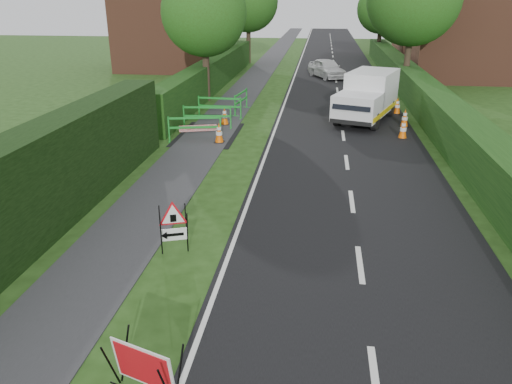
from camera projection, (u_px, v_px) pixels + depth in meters
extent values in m
plane|color=#203E11|center=(237.00, 282.00, 10.01)|extent=(120.00, 120.00, 0.00)
cube|color=black|center=(334.00, 63.00, 41.97)|extent=(6.00, 90.00, 0.02)
cube|color=#2D2D30|center=(269.00, 62.00, 42.62)|extent=(2.00, 90.00, 0.02)
cube|color=black|center=(5.00, 266.00, 10.60)|extent=(1.10, 18.00, 2.50)
cube|color=#14380F|center=(215.00, 87.00, 30.88)|extent=(1.00, 24.00, 1.80)
cube|color=#14380F|center=(424.00, 114.00, 23.99)|extent=(1.20, 50.00, 1.50)
cube|color=brown|center=(171.00, 31.00, 37.83)|extent=(7.00, 7.00, 5.50)
cube|color=brown|center=(465.00, 36.00, 33.50)|extent=(7.00, 7.00, 5.50)
cube|color=brown|center=(437.00, 25.00, 46.29)|extent=(7.00, 7.00, 5.50)
cylinder|color=#2D2116|center=(206.00, 76.00, 26.66)|extent=(0.36, 0.36, 2.62)
sphere|color=#264713|center=(204.00, 13.00, 25.49)|extent=(4.40, 4.40, 4.40)
cylinder|color=#2D2116|center=(407.00, 66.00, 28.98)|extent=(0.36, 0.36, 2.97)
cylinder|color=#2D2116|center=(249.00, 46.00, 41.38)|extent=(0.36, 0.36, 2.80)
sphere|color=#264713|center=(248.00, 1.00, 40.11)|extent=(4.80, 4.80, 4.80)
cylinder|color=#2D2116|center=(379.00, 45.00, 43.83)|extent=(0.36, 0.36, 2.45)
sphere|color=#264713|center=(382.00, 8.00, 42.71)|extent=(4.20, 4.20, 4.20)
cylinder|color=black|center=(111.00, 366.00, 7.12)|extent=(0.13, 0.29, 0.84)
cylinder|color=black|center=(125.00, 353.00, 7.38)|extent=(0.13, 0.29, 0.84)
cylinder|color=black|center=(179.00, 374.00, 6.97)|extent=(0.13, 0.29, 0.84)
cube|color=white|center=(143.00, 366.00, 7.00)|extent=(1.01, 0.46, 0.73)
cube|color=red|center=(143.00, 367.00, 6.99)|extent=(0.91, 0.41, 0.63)
cylinder|color=black|center=(161.00, 235.00, 10.75)|extent=(0.13, 0.32, 1.05)
cylinder|color=black|center=(161.00, 230.00, 10.99)|extent=(0.13, 0.32, 1.05)
cylinder|color=black|center=(187.00, 233.00, 10.86)|extent=(0.13, 0.32, 1.05)
cylinder|color=black|center=(186.00, 227.00, 11.10)|extent=(0.13, 0.32, 1.05)
cube|color=white|center=(174.00, 234.00, 10.93)|extent=(0.56, 0.21, 0.28)
cube|color=black|center=(174.00, 235.00, 10.92)|extent=(0.40, 0.15, 0.07)
cone|color=black|center=(164.00, 236.00, 10.88)|extent=(0.18, 0.20, 0.17)
cube|color=black|center=(173.00, 218.00, 10.77)|extent=(0.13, 0.05, 0.17)
cube|color=silver|center=(372.00, 90.00, 22.92)|extent=(2.69, 3.38, 1.76)
cube|color=silver|center=(358.00, 107.00, 21.20)|extent=(2.35, 2.39, 1.07)
cube|color=black|center=(352.00, 105.00, 20.35)|extent=(1.58, 0.73, 0.49)
cube|color=yellow|center=(346.00, 107.00, 22.86)|extent=(1.52, 4.25, 0.22)
cube|color=yellow|center=(386.00, 111.00, 22.09)|extent=(1.52, 4.25, 0.22)
cube|color=black|center=(351.00, 122.00, 20.63)|extent=(1.72, 0.70, 0.18)
cylinder|color=black|center=(338.00, 118.00, 21.71)|extent=(0.45, 0.76, 0.73)
cylinder|color=black|center=(375.00, 122.00, 21.02)|extent=(0.45, 0.76, 0.73)
cylinder|color=black|center=(357.00, 105.00, 24.15)|extent=(0.45, 0.76, 0.73)
cylinder|color=black|center=(391.00, 109.00, 23.46)|extent=(0.45, 0.76, 0.73)
cube|color=black|center=(402.00, 138.00, 19.94)|extent=(0.38, 0.38, 0.04)
cone|color=#FF6408|center=(403.00, 128.00, 19.80)|extent=(0.32, 0.32, 0.75)
cylinder|color=white|center=(403.00, 129.00, 19.81)|extent=(0.25, 0.25, 0.14)
cylinder|color=white|center=(404.00, 125.00, 19.74)|extent=(0.17, 0.17, 0.10)
cube|color=black|center=(404.00, 127.00, 21.68)|extent=(0.38, 0.38, 0.04)
cone|color=#FF6408|center=(405.00, 118.00, 21.53)|extent=(0.32, 0.32, 0.75)
cylinder|color=white|center=(405.00, 118.00, 21.55)|extent=(0.25, 0.25, 0.14)
cylinder|color=white|center=(405.00, 114.00, 21.48)|extent=(0.17, 0.17, 0.10)
cube|color=black|center=(396.00, 114.00, 24.04)|extent=(0.38, 0.38, 0.04)
cone|color=#FF6408|center=(397.00, 105.00, 23.89)|extent=(0.32, 0.32, 0.75)
cylinder|color=white|center=(397.00, 106.00, 23.91)|extent=(0.25, 0.25, 0.14)
cylinder|color=white|center=(398.00, 102.00, 23.84)|extent=(0.17, 0.17, 0.10)
cube|color=black|center=(219.00, 142.00, 19.38)|extent=(0.38, 0.38, 0.04)
cone|color=#FF6408|center=(219.00, 132.00, 19.24)|extent=(0.32, 0.32, 0.75)
cylinder|color=white|center=(219.00, 133.00, 19.25)|extent=(0.25, 0.25, 0.14)
cylinder|color=white|center=(219.00, 129.00, 19.18)|extent=(0.17, 0.17, 0.10)
cube|color=black|center=(225.00, 124.00, 22.05)|extent=(0.38, 0.38, 0.04)
cone|color=#FF6408|center=(225.00, 115.00, 21.90)|extent=(0.32, 0.32, 0.75)
cylinder|color=white|center=(225.00, 116.00, 21.92)|extent=(0.25, 0.25, 0.14)
cylinder|color=white|center=(224.00, 112.00, 21.85)|extent=(0.17, 0.17, 0.10)
cube|color=#198C27|center=(169.00, 129.00, 19.35)|extent=(0.06, 0.06, 1.00)
cube|color=#198C27|center=(220.00, 128.00, 19.52)|extent=(0.06, 0.06, 1.00)
cube|color=#198C27|center=(194.00, 118.00, 19.28)|extent=(1.96, 0.48, 0.08)
cube|color=#198C27|center=(195.00, 127.00, 19.42)|extent=(1.96, 0.48, 0.08)
cube|color=#198C27|center=(170.00, 141.00, 19.53)|extent=(0.13, 0.35, 0.04)
cube|color=#198C27|center=(221.00, 140.00, 19.70)|extent=(0.13, 0.35, 0.04)
cube|color=#198C27|center=(184.00, 117.00, 21.27)|extent=(0.05, 0.05, 1.00)
cube|color=#198C27|center=(231.00, 117.00, 21.21)|extent=(0.05, 0.05, 1.00)
cube|color=#198C27|center=(207.00, 107.00, 21.08)|extent=(2.00, 0.23, 0.08)
cube|color=#198C27|center=(207.00, 116.00, 21.22)|extent=(2.00, 0.23, 0.08)
cube|color=#198C27|center=(185.00, 128.00, 21.45)|extent=(0.09, 0.35, 0.04)
cube|color=#198C27|center=(231.00, 128.00, 21.38)|extent=(0.09, 0.35, 0.04)
cube|color=#198C27|center=(199.00, 106.00, 23.26)|extent=(0.05, 0.05, 1.00)
cube|color=#198C27|center=(241.00, 108.00, 22.89)|extent=(0.05, 0.05, 1.00)
cube|color=#198C27|center=(219.00, 98.00, 22.92)|extent=(2.00, 0.19, 0.08)
cube|color=#198C27|center=(220.00, 106.00, 23.06)|extent=(2.00, 0.19, 0.08)
cube|color=#198C27|center=(199.00, 117.00, 23.43)|extent=(0.08, 0.35, 0.04)
cube|color=#198C27|center=(241.00, 119.00, 23.07)|extent=(0.08, 0.35, 0.04)
cube|color=#198C27|center=(235.00, 106.00, 23.38)|extent=(0.06, 0.06, 1.00)
cube|color=#198C27|center=(247.00, 98.00, 25.17)|extent=(0.06, 0.06, 1.00)
cube|color=#198C27|center=(241.00, 93.00, 24.12)|extent=(0.31, 1.99, 0.08)
cube|color=#198C27|center=(241.00, 101.00, 24.26)|extent=(0.31, 1.99, 0.08)
cube|color=#198C27|center=(235.00, 116.00, 23.55)|extent=(0.35, 0.11, 0.04)
cube|color=#198C27|center=(247.00, 107.00, 25.35)|extent=(0.35, 0.11, 0.04)
cube|color=red|center=(199.00, 139.00, 19.87)|extent=(1.44, 0.51, 0.25)
imported|color=silver|center=(327.00, 68.00, 34.23)|extent=(2.95, 4.04, 1.28)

